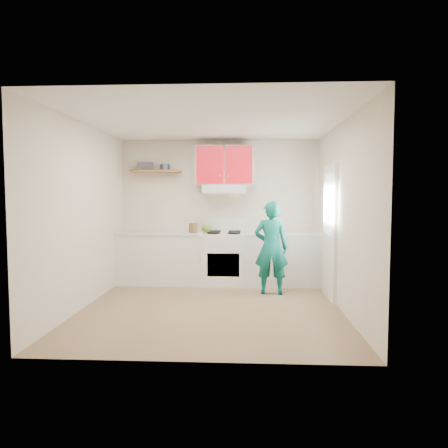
# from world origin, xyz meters

# --- Properties ---
(floor) EXTENTS (3.80, 3.80, 0.00)m
(floor) POSITION_xyz_m (0.00, 0.00, 0.00)
(floor) COLOR brown
(floor) RESTS_ON ground
(ceiling) EXTENTS (3.60, 3.80, 0.04)m
(ceiling) POSITION_xyz_m (0.00, 0.00, 2.60)
(ceiling) COLOR white
(ceiling) RESTS_ON floor
(back_wall) EXTENTS (3.60, 0.04, 2.60)m
(back_wall) POSITION_xyz_m (0.00, 1.90, 1.30)
(back_wall) COLOR beige
(back_wall) RESTS_ON floor
(front_wall) EXTENTS (3.60, 0.04, 2.60)m
(front_wall) POSITION_xyz_m (0.00, -1.90, 1.30)
(front_wall) COLOR beige
(front_wall) RESTS_ON floor
(left_wall) EXTENTS (0.04, 3.80, 2.60)m
(left_wall) POSITION_xyz_m (-1.80, 0.00, 1.30)
(left_wall) COLOR beige
(left_wall) RESTS_ON floor
(right_wall) EXTENTS (0.04, 3.80, 2.60)m
(right_wall) POSITION_xyz_m (1.80, 0.00, 1.30)
(right_wall) COLOR beige
(right_wall) RESTS_ON floor
(door) EXTENTS (0.05, 0.85, 2.05)m
(door) POSITION_xyz_m (1.78, 0.70, 1.02)
(door) COLOR white
(door) RESTS_ON floor
(door_glass) EXTENTS (0.01, 0.55, 0.95)m
(door_glass) POSITION_xyz_m (1.75, 0.70, 1.45)
(door_glass) COLOR white
(door_glass) RESTS_ON door
(counter_left) EXTENTS (1.52, 0.60, 0.90)m
(counter_left) POSITION_xyz_m (-1.04, 1.60, 0.45)
(counter_left) COLOR silver
(counter_left) RESTS_ON floor
(counter_right) EXTENTS (1.32, 0.60, 0.90)m
(counter_right) POSITION_xyz_m (1.14, 1.60, 0.45)
(counter_right) COLOR silver
(counter_right) RESTS_ON floor
(stove) EXTENTS (0.76, 0.65, 0.92)m
(stove) POSITION_xyz_m (0.10, 1.57, 0.46)
(stove) COLOR white
(stove) RESTS_ON floor
(range_hood) EXTENTS (0.76, 0.44, 0.15)m
(range_hood) POSITION_xyz_m (0.10, 1.68, 1.70)
(range_hood) COLOR silver
(range_hood) RESTS_ON back_wall
(upper_cabinets) EXTENTS (1.02, 0.33, 0.70)m
(upper_cabinets) POSITION_xyz_m (0.10, 1.73, 2.12)
(upper_cabinets) COLOR red
(upper_cabinets) RESTS_ON back_wall
(shelf) EXTENTS (0.90, 0.30, 0.04)m
(shelf) POSITION_xyz_m (-1.15, 1.75, 2.02)
(shelf) COLOR brown
(shelf) RESTS_ON back_wall
(books) EXTENTS (0.32, 0.27, 0.14)m
(books) POSITION_xyz_m (-1.34, 1.74, 2.11)
(books) COLOR #40383B
(books) RESTS_ON shelf
(tin) EXTENTS (0.22, 0.22, 0.11)m
(tin) POSITION_xyz_m (-0.98, 1.72, 2.09)
(tin) COLOR #333D4C
(tin) RESTS_ON shelf
(kettle) EXTENTS (0.22, 0.22, 0.15)m
(kettle) POSITION_xyz_m (-0.22, 1.62, 0.99)
(kettle) COLOR #567F23
(kettle) RESTS_ON stove
(crock) EXTENTS (0.17, 0.17, 0.19)m
(crock) POSITION_xyz_m (-0.45, 1.58, 1.00)
(crock) COLOR #503D23
(crock) RESTS_ON counter_left
(cutting_board) EXTENTS (0.35, 0.30, 0.02)m
(cutting_board) POSITION_xyz_m (0.81, 1.58, 0.91)
(cutting_board) COLOR olive
(cutting_board) RESTS_ON counter_right
(silicone_mat) EXTENTS (0.37, 0.32, 0.01)m
(silicone_mat) POSITION_xyz_m (1.59, 1.59, 0.90)
(silicone_mat) COLOR red
(silicone_mat) RESTS_ON counter_right
(person) EXTENTS (0.57, 0.39, 1.49)m
(person) POSITION_xyz_m (0.89, 0.90, 0.75)
(person) COLOR #0A6258
(person) RESTS_ON floor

